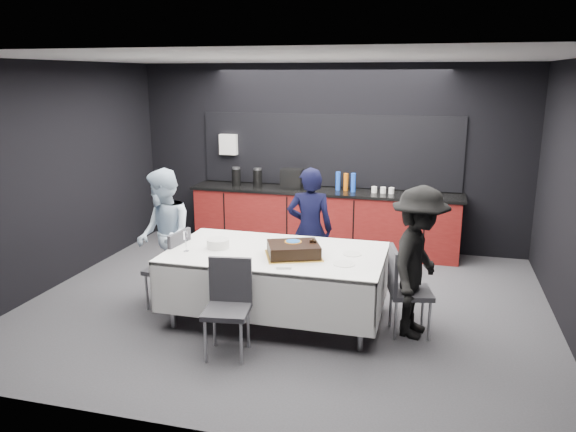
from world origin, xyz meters
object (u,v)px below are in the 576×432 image
object	(u,v)px
chair_left	(172,264)
person_center	(310,229)
champagne_flute	(186,237)
chair_right	(403,285)
cake_assembly	(294,250)
plate_stack	(218,243)
person_right	(418,262)
party_table	(276,263)
chair_near	(228,300)
person_left	(164,237)

from	to	relation	value
chair_left	person_center	distance (m)	1.72
champagne_flute	chair_right	world-z (taller)	champagne_flute
cake_assembly	person_center	bearing A→B (deg)	93.87
plate_stack	person_right	world-z (taller)	person_right
party_table	chair_near	size ratio (longest dim) A/B	2.51
person_left	cake_assembly	bearing A→B (deg)	44.48
chair_left	chair_near	bearing A→B (deg)	-39.60
cake_assembly	plate_stack	xyz separation A→B (m)	(-0.87, 0.07, -0.02)
party_table	champagne_flute	xyz separation A→B (m)	(-0.94, -0.25, 0.30)
party_table	cake_assembly	distance (m)	0.33
party_table	chair_left	size ratio (longest dim) A/B	2.51
person_center	person_left	xyz separation A→B (m)	(-1.56, -0.82, 0.02)
chair_near	party_table	bearing A→B (deg)	74.55
chair_near	chair_left	bearing A→B (deg)	140.40
cake_assembly	person_right	distance (m)	1.28
person_left	person_right	xyz separation A→B (m)	(2.90, -0.16, -0.01)
chair_near	chair_right	bearing A→B (deg)	27.67
plate_stack	person_left	world-z (taller)	person_left
chair_left	plate_stack	bearing A→B (deg)	-2.57
person_center	cake_assembly	bearing A→B (deg)	83.89
person_center	champagne_flute	bearing A→B (deg)	38.32
cake_assembly	person_center	xyz separation A→B (m)	(-0.07, 1.09, -0.08)
cake_assembly	champagne_flute	xyz separation A→B (m)	(-1.16, -0.13, 0.09)
cake_assembly	person_center	distance (m)	1.10
champagne_flute	person_right	bearing A→B (deg)	5.85
person_left	person_right	bearing A→B (deg)	50.97
party_table	person_center	size ratio (longest dim) A/B	1.50
person_right	chair_near	bearing A→B (deg)	127.67
champagne_flute	chair_right	distance (m)	2.34
champagne_flute	person_right	world-z (taller)	person_right
person_left	chair_right	bearing A→B (deg)	50.62
champagne_flute	chair_near	bearing A→B (deg)	-40.26
chair_near	person_left	size ratio (longest dim) A/B	0.58
party_table	person_left	world-z (taller)	person_left
cake_assembly	champagne_flute	world-z (taller)	champagne_flute
person_right	party_table	bearing A→B (deg)	101.73
party_table	chair_left	bearing A→B (deg)	-179.07
party_table	person_right	bearing A→B (deg)	0.13
chair_near	plate_stack	bearing A→B (deg)	117.59
chair_right	chair_near	distance (m)	1.80
chair_left	person_center	size ratio (longest dim) A/B	0.60
chair_near	person_left	bearing A→B (deg)	139.57
champagne_flute	person_center	xyz separation A→B (m)	(1.09, 1.22, -0.16)
cake_assembly	chair_near	xyz separation A→B (m)	(-0.46, -0.73, -0.31)
chair_left	party_table	bearing A→B (deg)	0.93
party_table	person_right	xyz separation A→B (m)	(1.50, 0.00, 0.14)
plate_stack	chair_near	size ratio (longest dim) A/B	0.27
party_table	chair_right	xyz separation A→B (m)	(1.36, -0.01, -0.11)
champagne_flute	chair_right	bearing A→B (deg)	5.94
chair_near	person_center	bearing A→B (deg)	78.06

